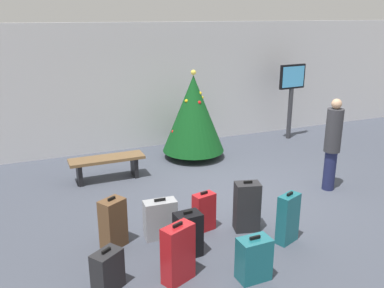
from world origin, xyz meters
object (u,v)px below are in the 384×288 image
Objects in this scene: suitcase_4 at (247,207)px; suitcase_7 at (204,212)px; suitcase_2 at (160,219)px; suitcase_0 at (254,259)px; suitcase_5 at (288,219)px; flight_info_kiosk at (292,88)px; suitcase_8 at (188,234)px; traveller_0 at (333,142)px; suitcase_1 at (178,254)px; suitcase_3 at (113,223)px; suitcase_6 at (108,271)px; waiting_bench at (107,163)px; holiday_tree at (193,114)px.

suitcase_4 is 1.27× the size of suitcase_7.
suitcase_0 is at bearing -62.47° from suitcase_2.
suitcase_4 is 0.66m from suitcase_5.
flight_info_kiosk reaches higher than suitcase_8.
suitcase_5 is at bearing -125.74° from flight_info_kiosk.
traveller_0 is 2.16× the size of suitcase_4.
suitcase_0 is 0.75× the size of suitcase_1.
suitcase_7 is (1.40, -0.07, -0.06)m from suitcase_3.
traveller_0 is 2.74× the size of suitcase_7.
suitcase_5 is (2.38, -0.87, 0.01)m from suitcase_3.
suitcase_7 is (1.68, 0.88, 0.04)m from suitcase_6.
traveller_0 reaches higher than suitcase_1.
suitcase_2 reaches higher than waiting_bench.
suitcase_0 is at bearing -16.28° from suitcase_6.
suitcase_6 is at bearing -101.80° from waiting_bench.
holiday_tree is 3.02× the size of suitcase_8.
suitcase_2 is at bearing -1.51° from suitcase_3.
flight_info_kiosk is at bearing 11.25° from waiting_bench.
traveller_0 reaches higher than suitcase_6.
suitcase_6 is at bearing -152.48° from suitcase_7.
suitcase_2 is at bearing -172.92° from traveller_0.
traveller_0 is 2.61× the size of suitcase_8.
suitcase_1 is 1.11m from suitcase_2.
suitcase_6 is (-1.74, 0.51, -0.03)m from suitcase_0.
flight_info_kiosk is at bearing 41.06° from suitcase_7.
suitcase_4 is at bearing -9.16° from suitcase_3.
waiting_bench is 1.89× the size of suitcase_5.
flight_info_kiosk is at bearing 41.93° from suitcase_8.
suitcase_8 is at bearing 55.47° from suitcase_1.
suitcase_3 reaches higher than suitcase_0.
suitcase_3 is at bearing 73.29° from suitcase_6.
suitcase_2 is at bearing 107.52° from suitcase_8.
traveller_0 reaches higher than suitcase_2.
suitcase_2 is at bearing -143.65° from flight_info_kiosk.
waiting_bench is at bearing 150.87° from traveller_0.
suitcase_0 reaches higher than waiting_bench.
holiday_tree is 4.14m from suitcase_3.
suitcase_5 is (-3.19, -4.44, -0.99)m from flight_info_kiosk.
flight_info_kiosk is 3.44m from traveller_0.
suitcase_5 is at bearing -39.04° from suitcase_7.
holiday_tree is at bearing 64.62° from suitcase_1.
waiting_bench is 3.27m from suitcase_4.
traveller_0 reaches higher than waiting_bench.
suitcase_3 reaches higher than waiting_bench.
suitcase_0 is (-2.80, -1.88, -0.66)m from traveller_0.
suitcase_8 is at bearing -81.84° from waiting_bench.
waiting_bench is at bearing 110.00° from suitcase_7.
suitcase_4 reaches higher than suitcase_0.
suitcase_1 is 1.65m from suitcase_4.
suitcase_3 is at bearing 170.84° from suitcase_4.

